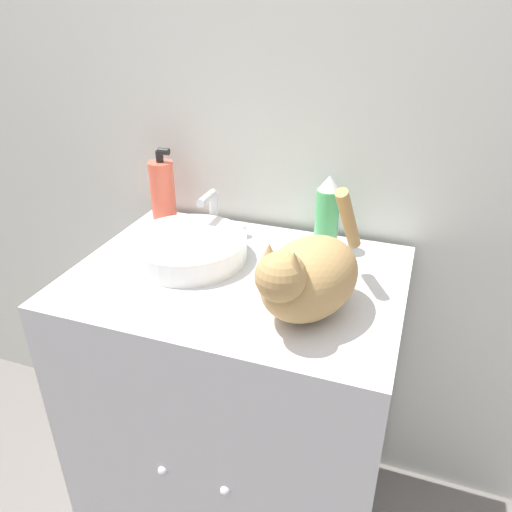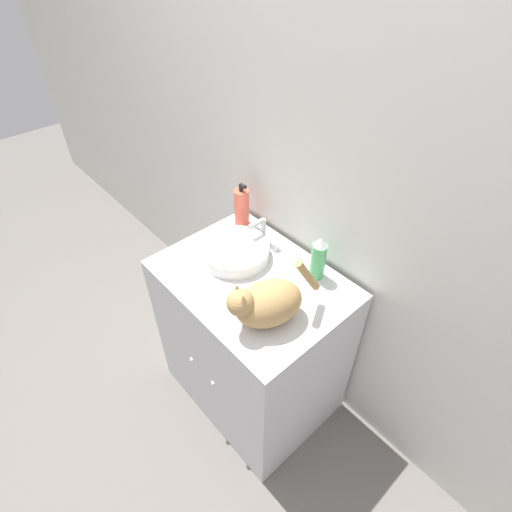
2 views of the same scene
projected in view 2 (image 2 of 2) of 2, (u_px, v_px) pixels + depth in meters
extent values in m
plane|color=slate|center=(211.00, 421.00, 1.97)|extent=(8.00, 8.00, 0.00)
cube|color=silver|center=(317.00, 151.00, 1.44)|extent=(6.00, 0.05, 2.50)
cube|color=silver|center=(252.00, 341.00, 1.84)|extent=(0.75, 0.55, 0.82)
sphere|color=silver|center=(192.00, 360.00, 1.71)|extent=(0.02, 0.02, 0.02)
sphere|color=silver|center=(213.00, 384.00, 1.63)|extent=(0.02, 0.02, 0.02)
cylinder|color=white|center=(235.00, 251.00, 1.64)|extent=(0.28, 0.28, 0.06)
cylinder|color=silver|center=(263.00, 230.00, 1.70)|extent=(0.02, 0.02, 0.11)
cylinder|color=silver|center=(256.00, 224.00, 1.64)|extent=(0.02, 0.08, 0.02)
cylinder|color=white|center=(251.00, 229.00, 1.77)|extent=(0.03, 0.03, 0.03)
cylinder|color=white|center=(275.00, 246.00, 1.68)|extent=(0.03, 0.03, 0.03)
ellipsoid|color=tan|center=(269.00, 303.00, 1.36)|extent=(0.23, 0.28, 0.16)
sphere|color=tan|center=(240.00, 303.00, 1.30)|extent=(0.12, 0.12, 0.09)
cone|color=tan|center=(237.00, 289.00, 1.29)|extent=(0.05, 0.05, 0.04)
cone|color=tan|center=(243.00, 300.00, 1.25)|extent=(0.05, 0.05, 0.04)
cylinder|color=tan|center=(307.00, 276.00, 1.36)|extent=(0.06, 0.11, 0.16)
cylinder|color=#EF6047|center=(242.00, 207.00, 1.77)|extent=(0.07, 0.07, 0.17)
cylinder|color=black|center=(241.00, 188.00, 1.70)|extent=(0.02, 0.02, 0.03)
cylinder|color=black|center=(243.00, 186.00, 1.69)|extent=(0.03, 0.02, 0.02)
cylinder|color=#4CB266|center=(318.00, 261.00, 1.52)|extent=(0.06, 0.06, 0.15)
cone|color=white|center=(321.00, 242.00, 1.46)|extent=(0.05, 0.05, 0.04)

